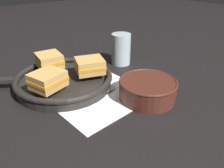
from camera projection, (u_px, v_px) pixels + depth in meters
ground_plane at (112, 95)px, 0.67m from camera, size 4.00×4.00×0.00m
napkin at (100, 96)px, 0.66m from camera, size 0.30×0.26×0.00m
soup_bowl at (148, 88)px, 0.64m from camera, size 0.17×0.17×0.06m
spoon at (104, 91)px, 0.67m from camera, size 0.17×0.05×0.01m
skillet at (63, 80)px, 0.71m from camera, size 0.41×0.32×0.04m
sandwich_near_left at (49, 60)px, 0.74m from camera, size 0.09×0.10×0.05m
sandwich_near_right at (48, 80)px, 0.62m from camera, size 0.11×0.10×0.05m
sandwich_far_left at (90, 66)px, 0.71m from camera, size 0.11×0.10×0.05m
drinking_glass at (121, 49)px, 0.86m from camera, size 0.07×0.07×0.12m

